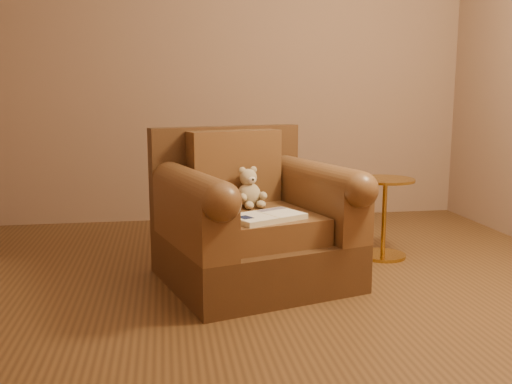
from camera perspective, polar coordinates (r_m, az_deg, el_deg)
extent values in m
plane|color=brown|center=(3.15, 2.70, -10.35)|extent=(4.00, 4.00, 0.00)
cube|color=#8B6A56|center=(4.94, -2.06, 12.93)|extent=(4.00, 0.02, 2.70)
cube|color=#482D18|center=(3.34, -0.14, -6.67)|extent=(1.20, 1.17, 0.27)
cube|color=#482D18|center=(3.62, -2.97, 1.78)|extent=(0.97, 0.37, 0.61)
cube|color=brown|center=(3.24, 0.24, -3.32)|extent=(0.74, 0.82, 0.15)
cube|color=brown|center=(3.49, -2.18, 2.54)|extent=(0.59, 0.31, 0.44)
cube|color=brown|center=(3.08, -6.37, -2.51)|extent=(0.42, 0.86, 0.31)
cube|color=brown|center=(3.41, 6.19, -1.28)|extent=(0.42, 0.86, 0.31)
cylinder|color=brown|center=(3.05, -6.42, 0.37)|extent=(0.42, 0.86, 0.20)
cylinder|color=brown|center=(3.38, 6.24, 1.33)|extent=(0.42, 0.86, 0.20)
ellipsoid|color=tan|center=(3.39, -0.71, -0.29)|extent=(0.14, 0.13, 0.15)
sphere|color=tan|center=(3.38, -0.77, 1.47)|extent=(0.10, 0.10, 0.10)
ellipsoid|color=tan|center=(3.37, -1.37, 2.17)|extent=(0.04, 0.02, 0.04)
ellipsoid|color=tan|center=(3.40, -0.25, 2.24)|extent=(0.04, 0.02, 0.04)
ellipsoid|color=beige|center=(3.34, -0.42, 1.20)|extent=(0.05, 0.03, 0.04)
sphere|color=black|center=(3.32, -0.30, 1.25)|extent=(0.01, 0.01, 0.01)
ellipsoid|color=tan|center=(3.31, -1.30, -0.54)|extent=(0.05, 0.09, 0.05)
ellipsoid|color=tan|center=(3.37, 0.72, -0.37)|extent=(0.05, 0.09, 0.05)
ellipsoid|color=tan|center=(3.31, -0.68, -1.34)|extent=(0.06, 0.09, 0.05)
ellipsoid|color=tan|center=(3.34, 0.50, -1.23)|extent=(0.06, 0.09, 0.05)
cube|color=beige|center=(3.04, 1.08, -2.52)|extent=(0.45, 0.38, 0.03)
cube|color=white|center=(2.99, -0.40, -2.48)|extent=(0.27, 0.29, 0.00)
cube|color=white|center=(3.10, 2.51, -2.03)|extent=(0.27, 0.29, 0.00)
cube|color=beige|center=(3.04, 1.08, -2.23)|extent=(0.11, 0.21, 0.00)
cube|color=#0F1638|center=(2.96, -1.08, -2.55)|extent=(0.09, 0.10, 0.00)
cube|color=slate|center=(3.16, 1.59, -1.74)|extent=(0.18, 0.12, 0.00)
cylinder|color=#B88D32|center=(3.95, 12.53, -6.19)|extent=(0.31, 0.31, 0.02)
cylinder|color=#B88D32|center=(3.89, 12.68, -2.57)|extent=(0.03, 0.03, 0.50)
cylinder|color=#B88D32|center=(3.84, 12.82, 1.19)|extent=(0.38, 0.38, 0.02)
cylinder|color=#B88D32|center=(3.84, 12.81, 1.01)|extent=(0.03, 0.03, 0.02)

